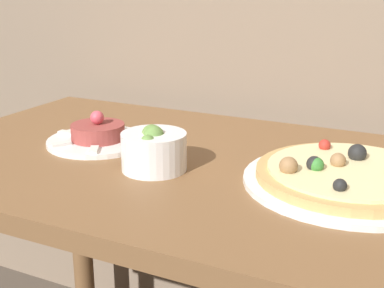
% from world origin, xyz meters
% --- Properties ---
extents(dining_table, '(1.12, 0.68, 0.74)m').
position_xyz_m(dining_table, '(0.00, 0.34, 0.62)').
color(dining_table, brown).
rests_on(dining_table, ground_plane).
extents(pizza_plate, '(0.36, 0.36, 0.06)m').
position_xyz_m(pizza_plate, '(0.30, 0.34, 0.75)').
color(pizza_plate, white).
rests_on(pizza_plate, dining_table).
extents(tartare_plate, '(0.21, 0.21, 0.07)m').
position_xyz_m(tartare_plate, '(-0.21, 0.35, 0.75)').
color(tartare_plate, white).
rests_on(tartare_plate, dining_table).
extents(small_bowl, '(0.12, 0.12, 0.08)m').
position_xyz_m(small_bowl, '(-0.03, 0.26, 0.78)').
color(small_bowl, white).
rests_on(small_bowl, dining_table).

